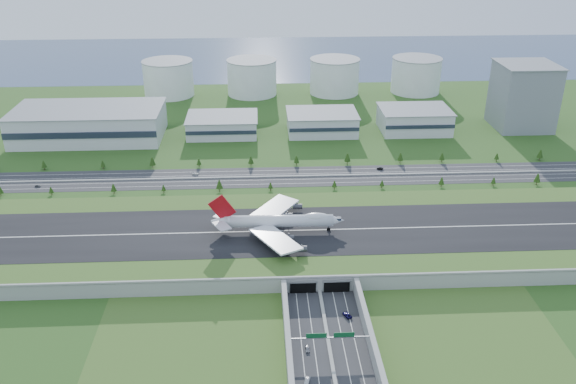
{
  "coord_description": "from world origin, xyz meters",
  "views": [
    {
      "loc": [
        -28.81,
        -305.28,
        176.14
      ],
      "look_at": [
        -11.76,
        35.0,
        16.17
      ],
      "focal_mm": 38.0,
      "sensor_mm": 36.0,
      "label": 1
    }
  ],
  "objects_px": {
    "car_2": "(347,315)",
    "boeing_747": "(278,221)",
    "car_0": "(308,349)",
    "car_4": "(38,186)",
    "office_tower": "(523,96)",
    "car_5": "(380,168)",
    "car_7": "(195,174)",
    "car_1": "(307,381)",
    "fuel_tank_a": "(168,79)"
  },
  "relations": [
    {
      "from": "office_tower",
      "to": "car_5",
      "type": "xyz_separation_m",
      "value": [
        -140.26,
        -90.12,
        -26.6
      ]
    },
    {
      "from": "boeing_747",
      "to": "car_2",
      "type": "height_order",
      "value": "boeing_747"
    },
    {
      "from": "office_tower",
      "to": "car_2",
      "type": "distance_m",
      "value": 327.26
    },
    {
      "from": "office_tower",
      "to": "car_4",
      "type": "distance_m",
      "value": 398.87
    },
    {
      "from": "fuel_tank_a",
      "to": "car_1",
      "type": "bearing_deg",
      "value": -75.64
    },
    {
      "from": "boeing_747",
      "to": "car_4",
      "type": "distance_m",
      "value": 185.6
    },
    {
      "from": "car_7",
      "to": "office_tower",
      "type": "bearing_deg",
      "value": 115.24
    },
    {
      "from": "car_0",
      "to": "car_7",
      "type": "xyz_separation_m",
      "value": [
        -66.1,
        196.01,
        -0.07
      ]
    },
    {
      "from": "office_tower",
      "to": "car_0",
      "type": "distance_m",
      "value": 358.17
    },
    {
      "from": "car_1",
      "to": "car_4",
      "type": "xyz_separation_m",
      "value": [
        -171.4,
        200.42,
        -0.12
      ]
    },
    {
      "from": "car_1",
      "to": "car_0",
      "type": "bearing_deg",
      "value": 100.92
    },
    {
      "from": "car_2",
      "to": "car_5",
      "type": "xyz_separation_m",
      "value": [
        48.73,
        175.72,
        -0.0
      ]
    },
    {
      "from": "car_2",
      "to": "boeing_747",
      "type": "bearing_deg",
      "value": -90.99
    },
    {
      "from": "boeing_747",
      "to": "car_1",
      "type": "height_order",
      "value": "boeing_747"
    },
    {
      "from": "office_tower",
      "to": "car_4",
      "type": "xyz_separation_m",
      "value": [
        -382.85,
        -108.68,
        -26.69
      ]
    },
    {
      "from": "car_5",
      "to": "car_7",
      "type": "relative_size",
      "value": 0.96
    },
    {
      "from": "fuel_tank_a",
      "to": "car_0",
      "type": "relative_size",
      "value": 10.89
    },
    {
      "from": "car_5",
      "to": "boeing_747",
      "type": "bearing_deg",
      "value": -17.48
    },
    {
      "from": "office_tower",
      "to": "car_0",
      "type": "bearing_deg",
      "value": -125.95
    },
    {
      "from": "office_tower",
      "to": "car_0",
      "type": "xyz_separation_m",
      "value": [
        -209.68,
        -289.16,
        -26.6
      ]
    },
    {
      "from": "car_4",
      "to": "car_7",
      "type": "relative_size",
      "value": 0.82
    },
    {
      "from": "car_1",
      "to": "car_7",
      "type": "relative_size",
      "value": 0.99
    },
    {
      "from": "boeing_747",
      "to": "car_2",
      "type": "xyz_separation_m",
      "value": [
        30.24,
        -70.64,
        -13.81
      ]
    },
    {
      "from": "car_0",
      "to": "car_2",
      "type": "distance_m",
      "value": 31.17
    },
    {
      "from": "car_0",
      "to": "car_4",
      "type": "relative_size",
      "value": 1.13
    },
    {
      "from": "car_2",
      "to": "car_1",
      "type": "bearing_deg",
      "value": 38.4
    },
    {
      "from": "fuel_tank_a",
      "to": "car_4",
      "type": "relative_size",
      "value": 12.29
    },
    {
      "from": "office_tower",
      "to": "car_5",
      "type": "height_order",
      "value": "office_tower"
    },
    {
      "from": "boeing_747",
      "to": "car_0",
      "type": "distance_m",
      "value": 95.45
    },
    {
      "from": "car_1",
      "to": "fuel_tank_a",
      "type": "bearing_deg",
      "value": 120.33
    },
    {
      "from": "car_0",
      "to": "car_4",
      "type": "bearing_deg",
      "value": 134.29
    },
    {
      "from": "office_tower",
      "to": "boeing_747",
      "type": "relative_size",
      "value": 0.71
    },
    {
      "from": "fuel_tank_a",
      "to": "boeing_747",
      "type": "bearing_deg",
      "value": -72.01
    },
    {
      "from": "car_1",
      "to": "car_7",
      "type": "height_order",
      "value": "car_1"
    },
    {
      "from": "car_4",
      "to": "car_5",
      "type": "height_order",
      "value": "car_5"
    },
    {
      "from": "car_1",
      "to": "office_tower",
      "type": "bearing_deg",
      "value": 71.6
    },
    {
      "from": "car_2",
      "to": "car_4",
      "type": "bearing_deg",
      "value": -63.21
    },
    {
      "from": "boeing_747",
      "to": "car_7",
      "type": "bearing_deg",
      "value": 120.26
    },
    {
      "from": "car_2",
      "to": "car_7",
      "type": "xyz_separation_m",
      "value": [
        -86.79,
        172.69,
        -0.07
      ]
    },
    {
      "from": "car_7",
      "to": "car_0",
      "type": "bearing_deg",
      "value": 25.21
    },
    {
      "from": "office_tower",
      "to": "boeing_747",
      "type": "height_order",
      "value": "office_tower"
    },
    {
      "from": "car_2",
      "to": "fuel_tank_a",
      "type": "bearing_deg",
      "value": -95.19
    },
    {
      "from": "boeing_747",
      "to": "car_0",
      "type": "relative_size",
      "value": 16.77
    },
    {
      "from": "car_0",
      "to": "car_5",
      "type": "bearing_deg",
      "value": 71.25
    },
    {
      "from": "fuel_tank_a",
      "to": "car_2",
      "type": "distance_m",
      "value": 403.09
    },
    {
      "from": "car_7",
      "to": "car_4",
      "type": "bearing_deg",
      "value": -75.17
    },
    {
      "from": "office_tower",
      "to": "fuel_tank_a",
      "type": "bearing_deg",
      "value": 160.23
    },
    {
      "from": "car_0",
      "to": "car_5",
      "type": "xyz_separation_m",
      "value": [
        69.41,
        199.04,
        0.0
      ]
    },
    {
      "from": "car_0",
      "to": "car_1",
      "type": "height_order",
      "value": "car_1"
    },
    {
      "from": "office_tower",
      "to": "car_5",
      "type": "relative_size",
      "value": 11.58
    }
  ]
}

